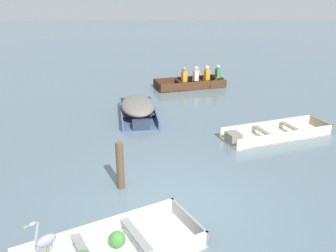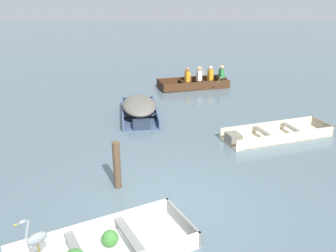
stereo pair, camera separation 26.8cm
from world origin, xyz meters
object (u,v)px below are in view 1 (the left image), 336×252
Objects in this scene: heron_on_dinghy at (45,240)px; mooring_post at (120,166)px; skiff_cream_near_moored at (273,134)px; rowboat_dark_varnish_with_crew at (195,82)px; skiff_slate_blue_mid_moored at (138,108)px.

heron_on_dinghy reaches higher than mooring_post.
rowboat_dark_varnish_with_crew is (-1.73, 5.84, 0.13)m from skiff_cream_near_moored.
mooring_post reaches higher than skiff_cream_near_moored.
mooring_post is at bearing -92.64° from skiff_slate_blue_mid_moored.
rowboat_dark_varnish_with_crew reaches higher than skiff_slate_blue_mid_moored.
rowboat_dark_varnish_with_crew is 9.03m from mooring_post.
heron_on_dinghy is (-3.44, -11.57, 0.64)m from rowboat_dark_varnish_with_crew.
rowboat_dark_varnish_with_crew is at bearing 73.45° from heron_on_dinghy.
skiff_slate_blue_mid_moored is 4.59m from rowboat_dark_varnish_with_crew.
skiff_cream_near_moored is 3.09× the size of mooring_post.
heron_on_dinghy is (-5.17, -5.72, 0.77)m from skiff_cream_near_moored.
mooring_post is (-2.60, -8.64, 0.32)m from rowboat_dark_varnish_with_crew.
heron_on_dinghy reaches higher than rowboat_dark_varnish_with_crew.
mooring_post is (0.84, 2.92, -0.32)m from heron_on_dinghy.
skiff_cream_near_moored is at bearing 32.88° from mooring_post.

